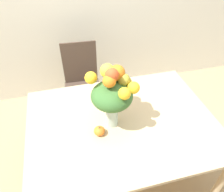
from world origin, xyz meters
TOP-DOWN VIEW (x-y plane):
  - ground_plane at (0.00, 0.00)m, footprint 12.00×12.00m
  - dining_table at (0.00, 0.00)m, footprint 1.54×1.16m
  - flower_vase at (-0.08, 0.02)m, footprint 0.38×0.41m
  - pumpkin at (-0.21, -0.08)m, footprint 0.09×0.09m
  - dining_chair_near_window at (-0.22, 0.93)m, footprint 0.44×0.44m

SIDE VIEW (x-z plane):
  - ground_plane at x=0.00m, z-range 0.00..0.00m
  - dining_chair_near_window at x=-0.22m, z-range 0.01..0.97m
  - dining_table at x=0.00m, z-range 0.29..1.03m
  - pumpkin at x=-0.21m, z-range 0.73..0.81m
  - flower_vase at x=-0.08m, z-range 0.78..1.31m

